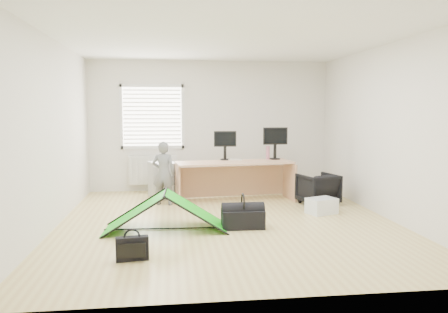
{
  "coord_description": "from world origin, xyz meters",
  "views": [
    {
      "loc": [
        -0.85,
        -6.4,
        1.67
      ],
      "look_at": [
        0.0,
        0.4,
        0.95
      ],
      "focal_mm": 35.0,
      "sensor_mm": 36.0,
      "label": 1
    }
  ],
  "objects": [
    {
      "name": "tote_bag",
      "position": [
        -0.98,
        2.62,
        0.21
      ],
      "size": [
        0.38,
        0.28,
        0.42
      ],
      "primitive_type": "cube",
      "rotation": [
        0.0,
        0.0,
        -0.4
      ],
      "color": "#22A37E",
      "rests_on": "ground"
    },
    {
      "name": "radiator",
      "position": [
        -1.2,
        2.67,
        0.45
      ],
      "size": [
        1.0,
        0.12,
        0.6
      ],
      "primitive_type": "cube",
      "color": "silver",
      "rests_on": "back_wall"
    },
    {
      "name": "storage_crate",
      "position": [
        1.6,
        0.33,
        0.13
      ],
      "size": [
        0.54,
        0.46,
        0.25
      ],
      "primitive_type": "cube",
      "rotation": [
        0.0,
        0.0,
        0.37
      ],
      "color": "silver",
      "rests_on": "ground"
    },
    {
      "name": "office_chair",
      "position": [
        1.76,
        1.0,
        0.28
      ],
      "size": [
        0.74,
        0.75,
        0.56
      ],
      "primitive_type": "imported",
      "rotation": [
        0.0,
        0.0,
        3.41
      ],
      "color": "black",
      "rests_on": "ground"
    },
    {
      "name": "monitor_right",
      "position": [
        1.17,
        1.83,
        0.96
      ],
      "size": [
        0.48,
        0.12,
        0.45
      ],
      "primitive_type": "cube",
      "rotation": [
        0.0,
        0.0,
        0.03
      ],
      "color": "black",
      "rests_on": "desk"
    },
    {
      "name": "back_wall",
      "position": [
        0.0,
        2.75,
        1.35
      ],
      "size": [
        5.0,
        0.02,
        2.7
      ],
      "primitive_type": "cube",
      "color": "silver",
      "rests_on": "ground"
    },
    {
      "name": "monitor_left",
      "position": [
        0.2,
        1.83,
        0.93
      ],
      "size": [
        0.43,
        0.11,
        0.41
      ],
      "primitive_type": "cube",
      "rotation": [
        0.0,
        0.0,
        -0.04
      ],
      "color": "black",
      "rests_on": "desk"
    },
    {
      "name": "desk",
      "position": [
        0.34,
        1.54,
        0.37
      ],
      "size": [
        2.2,
        0.89,
        0.73
      ],
      "primitive_type": "cube",
      "rotation": [
        0.0,
        0.0,
        0.1
      ],
      "color": "tan",
      "rests_on": "ground"
    },
    {
      "name": "keyboard",
      "position": [
        0.32,
        1.81,
        0.74
      ],
      "size": [
        0.43,
        0.26,
        0.02
      ],
      "primitive_type": "cube",
      "rotation": [
        0.0,
        0.0,
        -0.32
      ],
      "color": "beige",
      "rests_on": "desk"
    },
    {
      "name": "person",
      "position": [
        -0.96,
        1.33,
        0.57
      ],
      "size": [
        0.47,
        0.37,
        1.14
      ],
      "primitive_type": "imported",
      "rotation": [
        0.0,
        0.0,
        2.89
      ],
      "color": "slate",
      "rests_on": "ground"
    },
    {
      "name": "filing_cabinet",
      "position": [
        -0.97,
        2.01,
        0.34
      ],
      "size": [
        0.63,
        0.71,
        0.68
      ],
      "primitive_type": "cube",
      "rotation": [
        0.0,
        0.0,
        0.41
      ],
      "color": "#A9ABAE",
      "rests_on": "ground"
    },
    {
      "name": "kite",
      "position": [
        -0.92,
        -0.33,
        0.27
      ],
      "size": [
        1.75,
        0.84,
        0.53
      ],
      "primitive_type": null,
      "rotation": [
        0.0,
        0.0,
        -0.05
      ],
      "color": "#12B411",
      "rests_on": "ground"
    },
    {
      "name": "laptop_bag",
      "position": [
        -1.28,
        -1.57,
        0.14
      ],
      "size": [
        0.37,
        0.16,
        0.27
      ],
      "primitive_type": "cube",
      "rotation": [
        0.0,
        0.0,
        0.14
      ],
      "color": "black",
      "rests_on": "ground"
    },
    {
      "name": "thermos",
      "position": [
        1.04,
        1.84,
        0.86
      ],
      "size": [
        0.09,
        0.09,
        0.26
      ],
      "primitive_type": "cylinder",
      "rotation": [
        0.0,
        0.0,
        0.21
      ],
      "color": "#A95E71",
      "rests_on": "desk"
    },
    {
      "name": "ground",
      "position": [
        0.0,
        0.0,
        0.0
      ],
      "size": [
        5.5,
        5.5,
        0.0
      ],
      "primitive_type": "plane",
      "color": "tan",
      "rests_on": "ground"
    },
    {
      "name": "duffel_bag",
      "position": [
        0.17,
        -0.38,
        0.13
      ],
      "size": [
        0.61,
        0.32,
        0.26
      ],
      "primitive_type": "cube",
      "rotation": [
        0.0,
        0.0,
        -0.02
      ],
      "color": "black",
      "rests_on": "ground"
    },
    {
      "name": "white_box",
      "position": [
        -1.29,
        -1.45,
        0.05
      ],
      "size": [
        0.11,
        0.11,
        0.11
      ],
      "primitive_type": "cube",
      "rotation": [
        0.0,
        0.0,
        -0.04
      ],
      "color": "silver",
      "rests_on": "ground"
    },
    {
      "name": "window",
      "position": [
        -1.2,
        2.71,
        1.55
      ],
      "size": [
        1.2,
        0.06,
        1.2
      ],
      "primitive_type": "cube",
      "color": "silver",
      "rests_on": "back_wall"
    }
  ]
}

